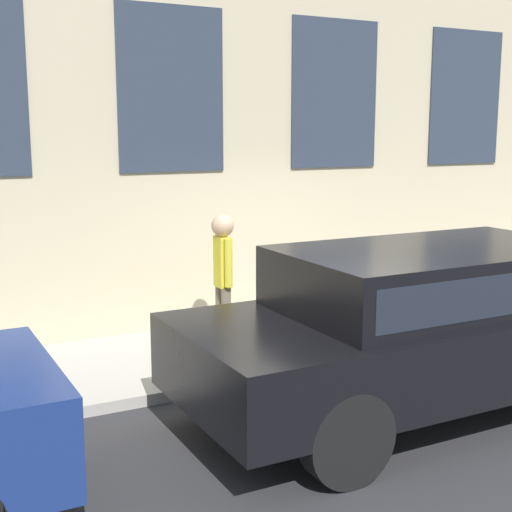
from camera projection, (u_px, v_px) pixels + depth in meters
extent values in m
plane|color=#2D2D30|center=(345.00, 370.00, 8.33)|extent=(80.00, 80.00, 0.00)
cube|color=#B2ADA3|center=(297.00, 340.00, 9.29)|extent=(2.22, 60.00, 0.12)
cube|color=#C6B793|center=(252.00, 74.00, 9.78)|extent=(0.30, 40.00, 7.05)
cube|color=#2D3847|center=(465.00, 98.00, 11.40)|extent=(0.03, 1.44, 2.10)
cube|color=#2D3847|center=(335.00, 94.00, 10.25)|extent=(0.03, 1.44, 2.10)
cube|color=#2D3847|center=(171.00, 89.00, 9.10)|extent=(0.03, 1.44, 2.10)
cylinder|color=gray|center=(289.00, 353.00, 8.51)|extent=(0.37, 0.37, 0.04)
cylinder|color=gray|center=(289.00, 328.00, 8.45)|extent=(0.27, 0.27, 0.66)
sphere|color=slate|center=(289.00, 301.00, 8.40)|extent=(0.29, 0.29, 0.29)
cylinder|color=black|center=(289.00, 294.00, 8.38)|extent=(0.10, 0.10, 0.11)
cylinder|color=gray|center=(303.00, 319.00, 8.52)|extent=(0.09, 0.10, 0.09)
cylinder|color=gray|center=(275.00, 323.00, 8.35)|extent=(0.09, 0.10, 0.09)
cylinder|color=#726651|center=(226.00, 321.00, 8.49)|extent=(0.12, 0.12, 0.80)
cylinder|color=#726651|center=(220.00, 318.00, 8.63)|extent=(0.12, 0.12, 0.80)
cube|color=yellow|center=(223.00, 262.00, 8.44)|extent=(0.22, 0.15, 0.60)
cylinder|color=yellow|center=(228.00, 263.00, 8.30)|extent=(0.09, 0.09, 0.57)
cylinder|color=yellow|center=(217.00, 259.00, 8.57)|extent=(0.09, 0.09, 0.57)
sphere|color=tan|center=(223.00, 226.00, 8.36)|extent=(0.27, 0.27, 0.27)
cylinder|color=black|center=(347.00, 438.00, 5.57)|extent=(0.24, 0.78, 0.78)
cylinder|color=black|center=(245.00, 371.00, 7.11)|extent=(0.24, 0.78, 0.78)
cylinder|color=black|center=(473.00, 332.00, 8.51)|extent=(0.24, 0.78, 0.78)
cube|color=black|center=(424.00, 340.00, 6.98)|extent=(2.01, 4.92, 0.68)
cube|color=black|center=(437.00, 276.00, 6.92)|extent=(1.77, 3.05, 0.58)
cube|color=#1E232D|center=(437.00, 276.00, 6.92)|extent=(1.78, 2.81, 0.37)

